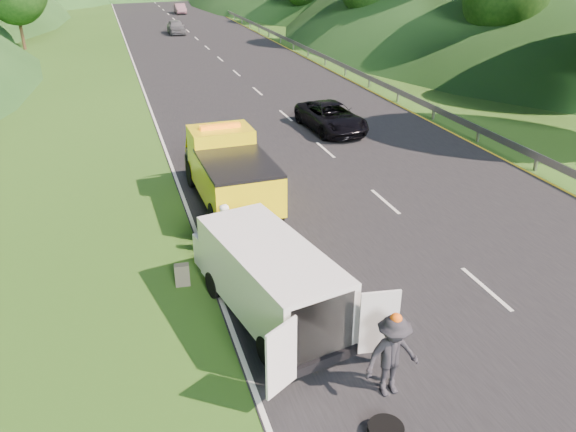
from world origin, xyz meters
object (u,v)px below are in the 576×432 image
object	(u,v)px
suitcase	(182,275)
woman	(227,254)
worker	(389,393)
white_van	(268,276)
child	(293,309)
tow_truck	(229,170)
passing_suv	(331,131)

from	to	relation	value
suitcase	woman	bearing A→B (deg)	41.18
woman	worker	size ratio (longest dim) A/B	0.87
white_van	woman	bearing A→B (deg)	83.84
child	tow_truck	bearing A→B (deg)	140.60
woman	passing_suv	distance (m)	13.13
white_van	worker	world-z (taller)	white_van
white_van	worker	bearing A→B (deg)	-75.34
child	worker	world-z (taller)	worker
tow_truck	white_van	world-z (taller)	tow_truck
white_van	suitcase	size ratio (longest dim) A/B	9.62
tow_truck	worker	bearing A→B (deg)	-85.88
tow_truck	woman	world-z (taller)	tow_truck
woman	worker	bearing A→B (deg)	179.15
suitcase	child	bearing A→B (deg)	-37.99
child	worker	xyz separation A→B (m)	(0.95, -3.43, 0.00)
worker	suitcase	world-z (taller)	worker
woman	child	bearing A→B (deg)	179.98
passing_suv	white_van	bearing A→B (deg)	-120.72
tow_truck	worker	distance (m)	10.46
child	suitcase	bearing A→B (deg)	-168.28
white_van	passing_suv	world-z (taller)	white_van
worker	tow_truck	bearing A→B (deg)	90.92
child	passing_suv	distance (m)	15.47
passing_suv	woman	bearing A→B (deg)	-128.74
woman	suitcase	world-z (taller)	woman
white_van	suitcase	distance (m)	2.88
woman	worker	xyz separation A→B (m)	(1.96, -6.71, 0.00)
tow_truck	woman	bearing A→B (deg)	-105.73
worker	white_van	bearing A→B (deg)	111.30
tow_truck	white_van	bearing A→B (deg)	-96.47
white_van	suitcase	xyz separation A→B (m)	(-1.83, 2.07, -0.83)
tow_truck	woman	xyz separation A→B (m)	(-0.90, -3.61, -1.27)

